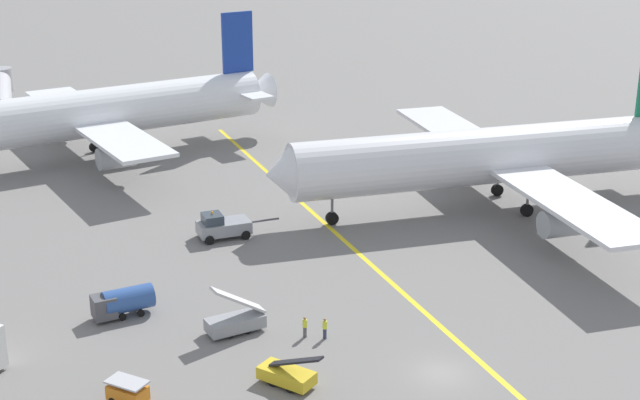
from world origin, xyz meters
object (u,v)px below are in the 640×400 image
at_px(gse_belt_loader_portside, 287,375).
at_px(gse_fuel_bowser_stubby, 122,301).
at_px(pushback_tug, 222,226).
at_px(airliner_being_pushed, 491,156).
at_px(airliner_at_gate_left, 76,116).
at_px(jet_bridge, 0,91).
at_px(gse_baggage_cart_near_cluster, 128,392).
at_px(gse_stair_truck_yellow, 236,320).
at_px(ground_crew_ramp_agent_by_cones, 305,327).
at_px(ground_crew_marshaller_foreground, 325,328).

height_order(gse_belt_loader_portside, gse_fuel_bowser_stubby, gse_belt_loader_portside).
bearing_deg(pushback_tug, airliner_being_pushed, -12.53).
height_order(airliner_at_gate_left, airliner_being_pushed, airliner_being_pushed).
height_order(airliner_being_pushed, gse_fuel_bowser_stubby, airliner_being_pushed).
bearing_deg(gse_belt_loader_portside, jet_bridge, 91.36).
distance_m(gse_baggage_cart_near_cluster, gse_stair_truck_yellow, 12.05).
height_order(gse_belt_loader_portside, ground_crew_ramp_agent_by_cones, gse_belt_loader_portside).
xyz_separation_m(gse_stair_truck_yellow, ground_crew_marshaller_foreground, (5.49, -4.37, -0.12)).
bearing_deg(pushback_tug, gse_baggage_cart_near_cluster, -125.89).
xyz_separation_m(gse_belt_loader_portside, ground_crew_marshaller_foreground, (5.66, 4.60, 0.08)).
height_order(airliner_at_gate_left, ground_crew_marshaller_foreground, airliner_at_gate_left).
bearing_deg(ground_crew_marshaller_foreground, pushback_tug, 85.87).
bearing_deg(ground_crew_marshaller_foreground, airliner_being_pushed, 29.36).
bearing_deg(pushback_tug, airliner_at_gate_left, 99.38).
bearing_deg(airliner_being_pushed, gse_stair_truck_yellow, -160.60).
relative_size(gse_baggage_cart_near_cluster, ground_crew_marshaller_foreground, 1.81).
distance_m(airliner_at_gate_left, jet_bridge, 25.92).
relative_size(gse_baggage_cart_near_cluster, gse_belt_loader_portside, 0.64).
height_order(airliner_being_pushed, ground_crew_marshaller_foreground, airliner_being_pushed).
height_order(gse_belt_loader_portside, ground_crew_marshaller_foreground, gse_belt_loader_portside).
distance_m(airliner_at_gate_left, ground_crew_marshaller_foreground, 55.45).
distance_m(pushback_tug, ground_crew_marshaller_foreground, 23.21).
distance_m(gse_baggage_cart_near_cluster, ground_crew_ramp_agent_by_cones, 15.06).
bearing_deg(gse_fuel_bowser_stubby, gse_belt_loader_portside, -67.38).
distance_m(gse_stair_truck_yellow, ground_crew_ramp_agent_by_cones, 5.47).
bearing_deg(gse_fuel_bowser_stubby, airliner_at_gate_left, 78.76).
bearing_deg(airliner_being_pushed, ground_crew_ramp_agent_by_cones, -153.00).
bearing_deg(gse_fuel_bowser_stubby, gse_stair_truck_yellow, -45.63).
height_order(airliner_being_pushed, jet_bridge, airliner_being_pushed).
bearing_deg(gse_stair_truck_yellow, pushback_tug, 69.13).
bearing_deg(ground_crew_marshaller_foreground, gse_belt_loader_portside, -140.91).
bearing_deg(ground_crew_ramp_agent_by_cones, gse_fuel_bowser_stubby, 136.98).
height_order(ground_crew_marshaller_foreground, jet_bridge, jet_bridge).
distance_m(gse_belt_loader_portside, jet_bridge, 85.36).
xyz_separation_m(gse_belt_loader_portside, ground_crew_ramp_agent_by_cones, (4.46, 5.58, 0.08)).
relative_size(gse_baggage_cart_near_cluster, jet_bridge, 0.14).
xyz_separation_m(ground_crew_ramp_agent_by_cones, jet_bridge, (-6.48, 79.67, 3.60)).
height_order(gse_stair_truck_yellow, jet_bridge, jet_bridge).
distance_m(airliner_being_pushed, gse_baggage_cart_near_cluster, 49.76).
bearing_deg(airliner_being_pushed, airliner_at_gate_left, 131.28).
bearing_deg(gse_stair_truck_yellow, airliner_at_gate_left, 87.88).
bearing_deg(jet_bridge, pushback_tug, -80.76).
relative_size(airliner_at_gate_left, gse_baggage_cart_near_cluster, 17.37).
relative_size(airliner_being_pushed, gse_fuel_bowser_stubby, 9.88).
relative_size(gse_stair_truck_yellow, ground_crew_marshaller_foreground, 2.68).
xyz_separation_m(airliner_at_gate_left, jet_bridge, (-4.08, 25.55, -1.43)).
height_order(airliner_being_pushed, pushback_tug, airliner_being_pushed).
relative_size(gse_baggage_cart_near_cluster, ground_crew_ramp_agent_by_cones, 1.82).
xyz_separation_m(ground_crew_marshaller_foreground, jet_bridge, (-7.68, 80.65, 3.60)).
bearing_deg(ground_crew_ramp_agent_by_cones, gse_stair_truck_yellow, 141.64).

